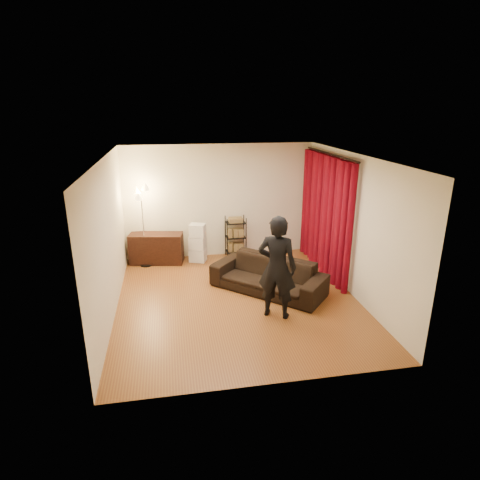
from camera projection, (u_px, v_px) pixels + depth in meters
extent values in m
plane|color=brown|center=(238.00, 299.00, 7.69)|extent=(5.00, 5.00, 0.00)
plane|color=white|center=(237.00, 157.00, 6.82)|extent=(5.00, 5.00, 0.00)
plane|color=beige|center=(220.00, 201.00, 9.59)|extent=(5.00, 0.00, 5.00)
plane|color=beige|center=(272.00, 293.00, 4.93)|extent=(5.00, 0.00, 5.00)
plane|color=beige|center=(109.00, 240.00, 6.88)|extent=(0.00, 5.00, 5.00)
plane|color=beige|center=(354.00, 226.00, 7.64)|extent=(0.00, 5.00, 5.00)
cylinder|color=black|center=(331.00, 154.00, 8.27)|extent=(0.04, 2.65, 0.04)
imported|color=black|center=(268.00, 276.00, 7.95)|extent=(2.27, 2.17, 0.66)
imported|color=black|center=(277.00, 267.00, 6.83)|extent=(0.80, 0.70, 1.83)
cube|color=black|center=(157.00, 248.00, 9.38)|extent=(1.28, 0.67, 0.71)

